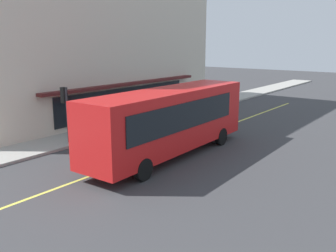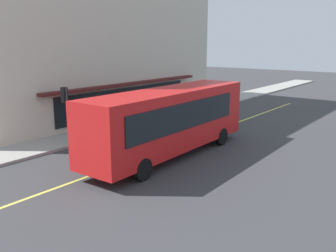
{
  "view_description": "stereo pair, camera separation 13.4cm",
  "coord_description": "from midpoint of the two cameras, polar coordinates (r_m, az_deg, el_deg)",
  "views": [
    {
      "loc": [
        -17.54,
        -12.24,
        5.87
      ],
      "look_at": [
        -2.66,
        -0.92,
        1.6
      ],
      "focal_mm": 39.57,
      "sensor_mm": 36.0,
      "label": 1
    },
    {
      "loc": [
        -17.46,
        -12.34,
        5.87
      ],
      "look_at": [
        -2.66,
        -0.92,
        1.6
      ],
      "focal_mm": 39.57,
      "sensor_mm": 36.0,
      "label": 2
    }
  ],
  "objects": [
    {
      "name": "ground",
      "position": [
        22.17,
        2.08,
        -2.49
      ],
      "size": [
        120.0,
        120.0,
        0.0
      ],
      "primitive_type": "plane",
      "color": "#38383A"
    },
    {
      "name": "sidewalk",
      "position": [
        25.75,
        -8.32,
        -0.28
      ],
      "size": [
        80.0,
        2.76,
        0.15
      ],
      "primitive_type": "cube",
      "color": "#9E9B93",
      "rests_on": "ground"
    },
    {
      "name": "pedestrian_at_corner",
      "position": [
        29.6,
        -0.09,
        3.6
      ],
      "size": [
        0.34,
        0.34,
        1.6
      ],
      "color": "black",
      "rests_on": "sidewalk"
    },
    {
      "name": "storefront_building",
      "position": [
        31.89,
        -13.71,
        14.69
      ],
      "size": [
        22.27,
        11.07,
        14.18
      ],
      "color": "beige",
      "rests_on": "ground"
    },
    {
      "name": "pedestrian_by_curb",
      "position": [
        26.99,
        -6.06,
        2.93
      ],
      "size": [
        0.34,
        0.34,
        1.81
      ],
      "color": "black",
      "rests_on": "sidewalk"
    },
    {
      "name": "car_white",
      "position": [
        22.26,
        -8.05,
        -0.58
      ],
      "size": [
        4.37,
        2.0,
        1.52
      ],
      "color": "white",
      "rests_on": "ground"
    },
    {
      "name": "traffic_light",
      "position": [
        21.97,
        -15.77,
        3.65
      ],
      "size": [
        0.3,
        0.52,
        3.2
      ],
      "color": "#2D2D33",
      "rests_on": "sidewalk"
    },
    {
      "name": "bus",
      "position": [
        19.05,
        0.14,
        1.1
      ],
      "size": [
        11.18,
        2.78,
        3.5
      ],
      "color": "red",
      "rests_on": "ground"
    },
    {
      "name": "lane_centre_stripe",
      "position": [
        22.17,
        2.08,
        -2.48
      ],
      "size": [
        36.0,
        0.16,
        0.01
      ],
      "primitive_type": "cube",
      "color": "#D8D14C",
      "rests_on": "ground"
    }
  ]
}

